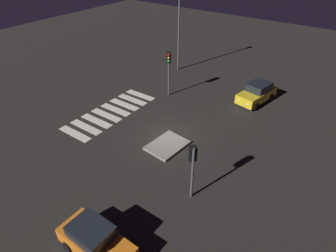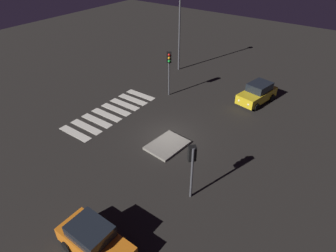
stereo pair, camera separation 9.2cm
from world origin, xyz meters
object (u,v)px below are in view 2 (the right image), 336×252
object	(u,v)px
traffic_light_south	(169,63)
traffic_light_north	(192,160)
car_yellow	(257,93)
traffic_island	(167,145)
car_orange	(94,240)
street_lamp	(180,19)

from	to	relation	value
traffic_light_south	traffic_light_north	xyz separation A→B (m)	(9.67, 8.52, -0.54)
car_yellow	traffic_light_north	xyz separation A→B (m)	(13.48, 1.13, 1.89)
traffic_island	car_orange	world-z (taller)	car_orange
car_yellow	traffic_light_north	world-z (taller)	traffic_light_north
traffic_island	car_yellow	world-z (taller)	car_yellow
traffic_light_north	street_lamp	distance (m)	19.57
traffic_island	car_orange	size ratio (longest dim) A/B	0.78
traffic_light_south	traffic_light_north	size ratio (longest dim) A/B	1.19
car_yellow	traffic_light_north	bearing A→B (deg)	16.04
car_yellow	traffic_light_north	size ratio (longest dim) A/B	1.21
car_yellow	traffic_light_north	distance (m)	13.66
car_orange	traffic_light_north	xyz separation A→B (m)	(-5.91, 1.79, 1.94)
traffic_island	street_lamp	bearing A→B (deg)	-149.19
traffic_light_south	street_lamp	xyz separation A→B (m)	(-5.95, -2.90, 2.39)
car_orange	car_yellow	distance (m)	19.40
car_orange	street_lamp	bearing A→B (deg)	114.75
car_orange	car_yellow	size ratio (longest dim) A/B	0.91
street_lamp	car_orange	bearing A→B (deg)	24.10
traffic_island	street_lamp	size ratio (longest dim) A/B	0.37
car_yellow	traffic_light_south	distance (m)	8.66
traffic_light_north	traffic_light_south	bearing A→B (deg)	-7.03
car_orange	traffic_light_north	distance (m)	6.47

